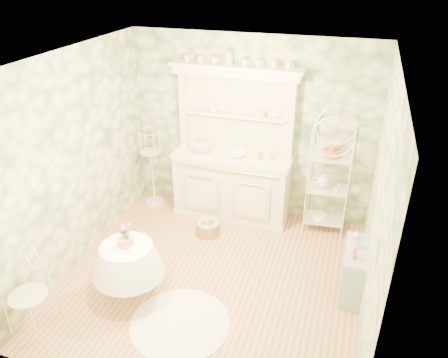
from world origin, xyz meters
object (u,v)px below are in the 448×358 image
(kitchen_dresser, at_px, (232,147))
(cafe_chair, at_px, (27,293))
(round_table, at_px, (129,268))
(bakers_rack, at_px, (330,172))
(side_shelf, at_px, (353,271))
(floor_basket, at_px, (208,227))
(birdcage_stand, at_px, (152,165))

(kitchen_dresser, relative_size, cafe_chair, 2.37)
(kitchen_dresser, relative_size, round_table, 2.86)
(bakers_rack, height_order, round_table, bakers_rack)
(bakers_rack, distance_m, side_shelf, 1.51)
(bakers_rack, xyz_separation_m, floor_basket, (-1.58, -0.70, -0.79))
(kitchen_dresser, xyz_separation_m, cafe_chair, (-1.37, -2.90, -0.66))
(side_shelf, xyz_separation_m, round_table, (-2.49, -0.88, 0.11))
(kitchen_dresser, bearing_deg, birdcage_stand, -177.34)
(cafe_chair, height_order, birdcage_stand, birdcage_stand)
(side_shelf, height_order, round_table, round_table)
(side_shelf, bearing_deg, birdcage_stand, 157.34)
(bakers_rack, relative_size, round_table, 2.28)
(round_table, height_order, cafe_chair, cafe_chair)
(bakers_rack, relative_size, birdcage_stand, 1.34)
(bakers_rack, distance_m, round_table, 3.01)
(side_shelf, bearing_deg, kitchen_dresser, 144.32)
(birdcage_stand, bearing_deg, floor_basket, -27.29)
(round_table, relative_size, floor_basket, 2.09)
(kitchen_dresser, height_order, round_table, kitchen_dresser)
(side_shelf, distance_m, round_table, 2.64)
(bakers_rack, height_order, floor_basket, bakers_rack)
(kitchen_dresser, xyz_separation_m, birdcage_stand, (-1.30, -0.06, -0.46))
(bakers_rack, bearing_deg, side_shelf, -74.82)
(round_table, bearing_deg, birdcage_stand, 108.45)
(bakers_rack, relative_size, cafe_chair, 1.89)
(kitchen_dresser, height_order, side_shelf, kitchen_dresser)
(side_shelf, distance_m, floor_basket, 2.14)
(cafe_chair, bearing_deg, floor_basket, 82.97)
(side_shelf, relative_size, birdcage_stand, 0.49)
(bakers_rack, height_order, birdcage_stand, bakers_rack)
(side_shelf, height_order, cafe_chair, cafe_chair)
(kitchen_dresser, relative_size, birdcage_stand, 1.68)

